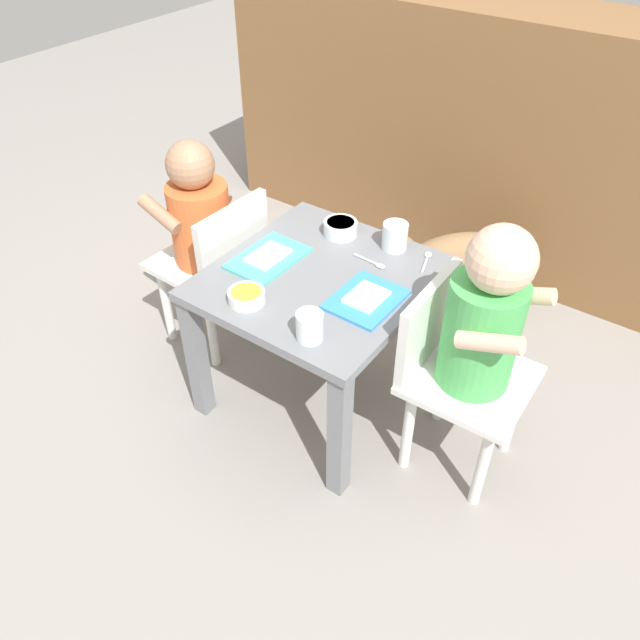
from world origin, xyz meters
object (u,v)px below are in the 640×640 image
Objects in this scene: seated_child_right at (478,328)px; veggie_bowl_near at (340,228)px; dining_table at (320,299)px; veggie_bowl_far at (247,296)px; dog at (455,261)px; spoon_by_right_tray at (373,262)px; seated_child_left at (203,225)px; water_cup_right at (310,328)px; water_cup_left at (395,238)px; food_tray_right at (366,299)px; spoon_by_left_tray at (426,259)px; food_tray_left at (268,257)px.

seated_child_right is 7.65× the size of veggie_bowl_near.
veggie_bowl_far reaches higher than dining_table.
spoon_by_right_tray is (-0.06, -0.43, 0.21)m from dog.
dining_table is at bearing -70.83° from veggie_bowl_near.
dining_table is 0.43m from seated_child_left.
water_cup_right reaches higher than spoon_by_right_tray.
veggie_bowl_far is at bearing -106.70° from dog.
water_cup_left is at bearing -98.96° from dog.
seated_child_left is at bearing 157.54° from water_cup_right.
spoon_by_right_tray is (0.15, -0.07, -0.02)m from veggie_bowl_near.
veggie_bowl_near is at bearing 135.86° from food_tray_right.
water_cup_left reaches higher than spoon_by_left_tray.
food_tray_left is 2.85× the size of water_cup_left.
seated_child_right reaches higher than dog.
seated_child_left is 3.17× the size of food_tray_left.
seated_child_left is 0.65m from spoon_by_left_tray.
seated_child_left is at bearing -153.67° from veggie_bowl_near.
spoon_by_left_tray is at bearing 5.61° from veggie_bowl_near.
veggie_bowl_near is at bearing -120.26° from dog.
seated_child_right is 0.38m from water_cup_right.
seated_child_right is 0.28m from food_tray_right.
seated_child_right is 0.36m from spoon_by_right_tray.
water_cup_left is 0.43m from water_cup_right.
dining_table is 0.22m from veggie_bowl_near.
seated_child_right reaches higher than spoon_by_right_tray.
veggie_bowl_far is (0.34, -0.21, 0.02)m from seated_child_left.
seated_child_right is at bearing 36.84° from water_cup_right.
food_tray_left is (0.27, -0.04, 0.01)m from seated_child_left.
spoon_by_right_tray is (0.16, 0.31, -0.01)m from veggie_bowl_far.
spoon_by_right_tray is at bearing -94.89° from water_cup_left.
spoon_by_left_tray is (0.26, 0.03, -0.02)m from veggie_bowl_near.
spoon_by_right_tray is (0.51, 0.11, 0.01)m from seated_child_left.
veggie_bowl_near is (-0.07, 0.19, 0.10)m from dining_table.
water_cup_right reaches higher than dog.
spoon_by_left_tray reaches higher than dining_table.
seated_child_right is at bearing -19.65° from veggie_bowl_near.
water_cup_left is 0.82× the size of veggie_bowl_far.
water_cup_left is at bearing 178.75° from spoon_by_left_tray.
seated_child_left is 0.55m from water_cup_left.
water_cup_left reaches higher than food_tray_right.
spoon_by_left_tray is 0.99× the size of spoon_by_right_tray.
spoon_by_right_tray is (-0.11, -0.09, 0.00)m from spoon_by_left_tray.
dining_table is 0.77× the size of seated_child_right.
food_tray_left is 0.31m from food_tray_right.
water_cup_right is 0.76× the size of veggie_bowl_far.
veggie_bowl_near is at bearing 160.35° from seated_child_right.
food_tray_left is 1.13× the size of food_tray_right.
seated_child_right reaches higher than water_cup_right.
water_cup_right reaches higher than veggie_bowl_far.
food_tray_right is at bearing 80.82° from water_cup_right.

